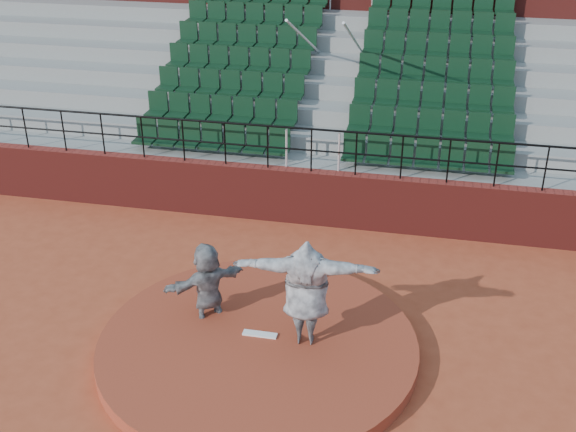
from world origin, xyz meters
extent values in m
plane|color=#A54225|center=(0.00, 0.00, 0.00)|extent=(90.00, 90.00, 0.00)
cylinder|color=#953721|center=(0.00, 0.00, 0.12)|extent=(5.50, 5.50, 0.25)
cube|color=white|center=(0.00, 0.15, 0.27)|extent=(0.60, 0.15, 0.03)
cube|color=maroon|center=(0.00, 5.00, 0.65)|extent=(24.00, 0.30, 1.30)
cylinder|color=black|center=(0.00, 5.00, 2.30)|extent=(24.00, 0.05, 0.05)
cylinder|color=black|center=(0.00, 5.00, 1.80)|extent=(24.00, 0.04, 0.04)
cylinder|color=black|center=(-7.00, 5.00, 1.80)|extent=(0.04, 0.04, 1.00)
cylinder|color=black|center=(-6.00, 5.00, 1.80)|extent=(0.04, 0.04, 1.00)
cylinder|color=black|center=(-5.00, 5.00, 1.80)|extent=(0.04, 0.04, 1.00)
cylinder|color=black|center=(-4.00, 5.00, 1.80)|extent=(0.04, 0.04, 1.00)
cylinder|color=black|center=(-3.00, 5.00, 1.80)|extent=(0.04, 0.04, 1.00)
cylinder|color=black|center=(-2.00, 5.00, 1.80)|extent=(0.04, 0.04, 1.00)
cylinder|color=black|center=(-1.00, 5.00, 1.80)|extent=(0.04, 0.04, 1.00)
cylinder|color=black|center=(0.00, 5.00, 1.80)|extent=(0.04, 0.04, 1.00)
cylinder|color=black|center=(1.00, 5.00, 1.80)|extent=(0.04, 0.04, 1.00)
cylinder|color=black|center=(2.00, 5.00, 1.80)|extent=(0.04, 0.04, 1.00)
cylinder|color=black|center=(3.00, 5.00, 1.80)|extent=(0.04, 0.04, 1.00)
cylinder|color=black|center=(4.00, 5.00, 1.80)|extent=(0.04, 0.04, 1.00)
cylinder|color=black|center=(5.00, 5.00, 1.80)|extent=(0.04, 0.04, 1.00)
cube|color=gray|center=(0.00, 5.58, 0.65)|extent=(24.00, 0.85, 1.30)
cube|color=black|center=(-2.53, 5.59, 1.66)|extent=(3.85, 0.48, 0.72)
cube|color=black|center=(2.53, 5.59, 1.66)|extent=(3.85, 0.48, 0.72)
cube|color=gray|center=(0.00, 6.43, 0.85)|extent=(24.00, 0.85, 1.70)
cube|color=black|center=(-2.53, 6.44, 2.06)|extent=(3.85, 0.48, 0.72)
cube|color=black|center=(2.53, 6.44, 2.06)|extent=(3.85, 0.48, 0.72)
cube|color=gray|center=(0.00, 7.28, 1.05)|extent=(24.00, 0.85, 2.10)
cube|color=black|center=(-2.53, 7.29, 2.46)|extent=(3.85, 0.48, 0.72)
cube|color=black|center=(2.53, 7.29, 2.46)|extent=(3.85, 0.48, 0.72)
cube|color=gray|center=(0.00, 8.12, 1.25)|extent=(24.00, 0.85, 2.50)
cube|color=black|center=(-2.53, 8.13, 2.86)|extent=(3.85, 0.48, 0.72)
cube|color=black|center=(2.53, 8.13, 2.86)|extent=(3.85, 0.48, 0.72)
cube|color=gray|center=(0.00, 8.97, 1.45)|extent=(24.00, 0.85, 2.90)
cube|color=black|center=(-2.53, 8.98, 3.26)|extent=(3.85, 0.48, 0.72)
cube|color=black|center=(2.53, 8.98, 3.26)|extent=(3.85, 0.48, 0.72)
cube|color=gray|center=(0.00, 9.82, 1.65)|extent=(24.00, 0.85, 3.30)
cube|color=black|center=(-2.53, 9.83, 3.66)|extent=(3.85, 0.48, 0.72)
cube|color=black|center=(2.53, 9.83, 3.66)|extent=(3.85, 0.48, 0.72)
cube|color=gray|center=(0.00, 10.68, 1.85)|extent=(24.00, 0.85, 3.70)
cube|color=black|center=(2.53, 10.69, 4.06)|extent=(3.85, 0.48, 0.72)
cylinder|color=silver|center=(-0.60, 8.12, 3.40)|extent=(0.06, 5.97, 2.46)
cylinder|color=silver|center=(0.60, 8.12, 3.40)|extent=(0.06, 5.97, 2.46)
cube|color=maroon|center=(0.00, 12.60, 3.55)|extent=(24.00, 3.00, 7.10)
imported|color=black|center=(0.80, 0.18, 1.22)|extent=(2.44, 0.87, 1.95)
imported|color=black|center=(-1.06, 0.60, 0.83)|extent=(1.47, 1.40, 1.66)
camera|label=1|loc=(2.61, -9.75, 7.75)|focal=45.00mm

